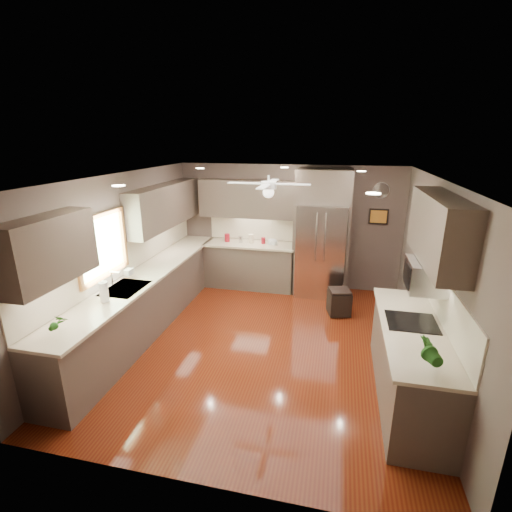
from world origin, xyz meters
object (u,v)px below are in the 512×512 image
at_px(soap_bottle, 130,271).
at_px(paper_towel, 104,292).
at_px(canister_a, 227,238).
at_px(canister_d, 263,241).
at_px(potted_plant_left, 56,323).
at_px(canister_b, 241,239).
at_px(potted_plant_right, 429,351).
at_px(refrigerator, 321,236).
at_px(stool, 339,302).
at_px(canister_c, 251,239).
at_px(microwave, 426,275).
at_px(bowl, 272,244).

relative_size(soap_bottle, paper_towel, 0.72).
bearing_deg(canister_a, canister_d, 1.55).
bearing_deg(potted_plant_left, canister_b, 75.99).
distance_m(potted_plant_right, refrigerator, 3.97).
xyz_separation_m(soap_bottle, stool, (3.19, 1.35, -0.80)).
bearing_deg(canister_c, potted_plant_left, -106.67).
bearing_deg(microwave, refrigerator, 116.09).
xyz_separation_m(potted_plant_left, potted_plant_right, (3.83, 0.22, 0.04)).
distance_m(canister_c, canister_d, 0.25).
xyz_separation_m(canister_c, refrigerator, (1.42, -0.07, 0.16)).
relative_size(soap_bottle, potted_plant_right, 0.57).
bearing_deg(microwave, canister_b, 137.12).
relative_size(canister_a, potted_plant_right, 0.47).
bearing_deg(soap_bottle, microwave, -6.22).
bearing_deg(stool, potted_plant_left, -134.49).
relative_size(canister_c, bowl, 0.85).
height_order(canister_d, paper_towel, paper_towel).
xyz_separation_m(canister_d, stool, (1.57, -0.98, -0.76)).
relative_size(potted_plant_left, bowl, 1.38).
bearing_deg(soap_bottle, refrigerator, 39.13).
relative_size(canister_a, microwave, 0.31).
bearing_deg(potted_plant_right, microwave, 82.95).
xyz_separation_m(canister_d, soap_bottle, (-1.61, -2.34, 0.04)).
height_order(canister_d, microwave, microwave).
xyz_separation_m(canister_c, canister_d, (0.25, 0.01, -0.03)).
distance_m(potted_plant_right, paper_towel, 3.88).
height_order(canister_a, canister_c, canister_c).
height_order(canister_d, potted_plant_right, potted_plant_right).
bearing_deg(paper_towel, refrigerator, 49.96).
height_order(canister_c, paper_towel, paper_towel).
bearing_deg(canister_c, soap_bottle, -120.37).
bearing_deg(canister_a, microwave, -40.38).
bearing_deg(stool, soap_bottle, -156.96).
distance_m(refrigerator, stool, 1.37).
distance_m(canister_b, canister_c, 0.21).
bearing_deg(paper_towel, microwave, 6.13).
xyz_separation_m(soap_bottle, bowl, (1.81, 2.27, -0.08)).
height_order(canister_c, canister_d, canister_c).
bearing_deg(microwave, potted_plant_right, -97.05).
bearing_deg(canister_d, soap_bottle, -124.63).
bearing_deg(potted_plant_right, canister_b, 126.44).
height_order(soap_bottle, potted_plant_right, potted_plant_right).
distance_m(canister_b, paper_towel, 3.32).
xyz_separation_m(potted_plant_left, microwave, (3.96, 1.29, 0.40)).
height_order(canister_b, bowl, canister_b).
distance_m(bowl, stool, 1.80).
distance_m(canister_a, canister_d, 0.76).
distance_m(canister_a, microwave, 4.29).
relative_size(canister_d, soap_bottle, 0.63).
xyz_separation_m(soap_bottle, potted_plant_left, (0.15, -1.74, 0.04)).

